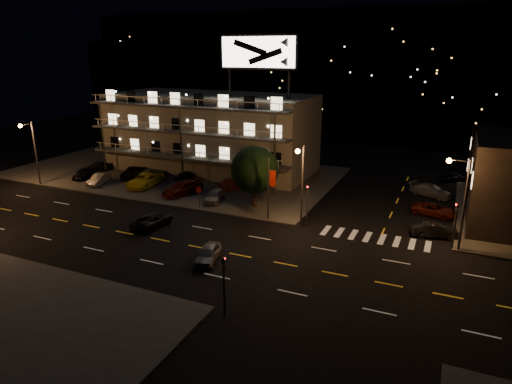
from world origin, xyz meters
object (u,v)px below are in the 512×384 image
at_px(lot_car_2, 145,180).
at_px(side_car_0, 435,230).
at_px(tree, 254,171).
at_px(lot_car_7, 152,174).
at_px(lot_car_4, 215,196).
at_px(road_car_east, 208,254).
at_px(road_car_west, 152,220).

bearing_deg(lot_car_2, side_car_0, -8.31).
xyz_separation_m(tree, lot_car_7, (-16.67, 4.60, -3.26)).
distance_m(tree, lot_car_7, 17.59).
relative_size(tree, lot_car_7, 1.45).
bearing_deg(side_car_0, lot_car_7, 68.49).
xyz_separation_m(lot_car_4, side_car_0, (22.92, -0.37, -0.15)).
distance_m(lot_car_2, road_car_east, 22.76).
height_order(lot_car_4, lot_car_7, lot_car_4).
relative_size(lot_car_2, lot_car_4, 1.41).
xyz_separation_m(side_car_0, road_car_east, (-16.38, -12.65, -0.02)).
xyz_separation_m(lot_car_2, side_car_0, (33.70, -2.11, -0.25)).
bearing_deg(side_car_0, lot_car_4, 76.14).
height_order(side_car_0, road_car_west, side_car_0).
bearing_deg(lot_car_4, lot_car_2, 160.92).
bearing_deg(road_car_west, road_car_east, 158.43).
relative_size(side_car_0, road_car_west, 0.90).
bearing_deg(tree, road_car_east, -81.91).
distance_m(road_car_east, road_car_west, 9.64).
bearing_deg(tree, lot_car_2, 174.63).
distance_m(lot_car_7, side_car_0, 35.34).
bearing_deg(lot_car_4, road_car_west, -113.35).
relative_size(road_car_east, road_car_west, 0.84).
relative_size(tree, lot_car_2, 1.19).
relative_size(tree, road_car_east, 1.74).
bearing_deg(road_car_west, side_car_0, -156.44).
distance_m(tree, lot_car_4, 5.68).
xyz_separation_m(lot_car_7, road_car_east, (18.56, -17.92, -0.16)).
bearing_deg(lot_car_2, lot_car_7, 106.72).
xyz_separation_m(lot_car_2, lot_car_7, (-1.24, 3.15, -0.11)).
relative_size(lot_car_2, road_car_west, 1.22).
height_order(tree, lot_car_7, tree).
height_order(lot_car_7, road_car_east, lot_car_7).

